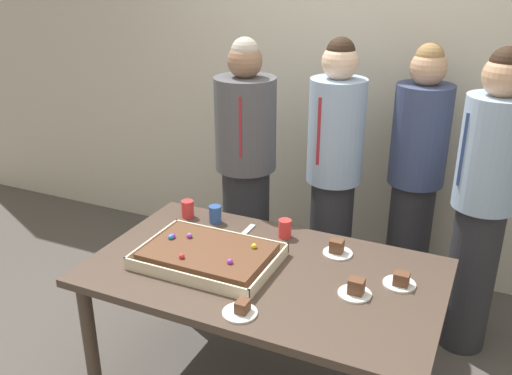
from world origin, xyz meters
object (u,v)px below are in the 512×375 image
Objects in this scene: sheet_cake at (208,255)px; person_green_shirt_behind at (334,174)px; drink_cup_middle at (215,214)px; cake_server_utensil at (246,232)px; plated_slice_near_left at (337,249)px; drink_cup_far_end at (188,209)px; plated_slice_far_right at (356,289)px; person_serving_front at (416,175)px; drink_cup_nearest at (285,229)px; person_left_edge_reaching at (483,202)px; party_table at (264,284)px; plated_slice_near_right at (241,310)px; person_striped_tie_right at (246,173)px; plated_slice_far_left at (400,281)px.

person_green_shirt_behind reaches higher than sheet_cake.
cake_server_utensil is at bearing -12.68° from drink_cup_middle.
plated_slice_near_left is 1.50× the size of drink_cup_far_end.
drink_cup_middle is (-0.92, 0.38, 0.02)m from plated_slice_far_right.
drink_cup_nearest is at bearing 0.02° from person_serving_front.
party_table is at bearing 6.00° from person_left_edge_reaching.
party_table is at bearing 99.22° from plated_slice_near_right.
drink_cup_far_end is at bearing -179.78° from drink_cup_nearest.
person_striped_tie_right is (-0.52, -0.17, -0.02)m from person_green_shirt_behind.
cake_server_utensil is 0.57m from person_striped_tie_right.
person_striped_tie_right is at bearing 121.01° from party_table.
person_green_shirt_behind is (0.31, 1.02, 0.12)m from sheet_cake.
person_green_shirt_behind is at bearing 87.92° from party_table.
plated_slice_far_right is at bearing 25.76° from person_left_edge_reaching.
person_green_shirt_behind is (-0.42, 1.01, 0.13)m from plated_slice_far_right.
plated_slice_near_left is at bearing -4.77° from drink_cup_middle.
plated_slice_near_left is 0.39m from plated_slice_far_left.
person_striped_tie_right is (-0.24, 0.50, 0.13)m from cake_server_utensil.
drink_cup_middle is 0.80m from person_green_shirt_behind.
drink_cup_far_end is 0.06× the size of person_serving_front.
plated_slice_far_left is at bearing -11.54° from cake_server_utensil.
plated_slice_far_left is 0.80m from person_left_edge_reaching.
plated_slice_near_left is at bearing 18.06° from person_serving_front.
plated_slice_near_right reaches higher than cake_server_utensil.
plated_slice_near_right is 0.74m from cake_server_utensil.
drink_cup_far_end is (-0.70, 0.72, 0.03)m from plated_slice_near_right.
drink_cup_far_end reaches higher than plated_slice_near_right.
plated_slice_near_left is 0.09× the size of person_left_edge_reaching.
plated_slice_near_right reaches higher than party_table.
person_striped_tie_right is 1.39m from person_left_edge_reaching.
person_left_edge_reaching reaches higher than person_serving_front.
plated_slice_near_right is at bearing 11.16° from person_striped_tie_right.
person_serving_front is (0.52, 0.87, 0.08)m from drink_cup_nearest.
person_green_shirt_behind is at bearing 124.78° from plated_slice_far_left.
drink_cup_nearest is at bearing 58.87° from sheet_cake.
person_green_shirt_behind is (0.67, 0.63, 0.11)m from drink_cup_far_end.
drink_cup_middle reaches higher than party_table.
person_left_edge_reaching is at bearing 80.09° from person_serving_front.
person_left_edge_reaching reaches higher than drink_cup_far_end.
person_left_edge_reaching is (0.87, -0.11, 0.01)m from person_green_shirt_behind.
person_serving_front is at bearing 58.96° from sheet_cake.
cake_server_utensil is 0.74m from person_green_shirt_behind.
person_striped_tie_right reaches higher than person_serving_front.
sheet_cake is at bearing -0.03° from person_striped_tie_right.
plated_slice_far_right is at bearing -37.82° from drink_cup_nearest.
person_striped_tie_right is (-1.11, 0.68, 0.11)m from plated_slice_far_left.
person_striped_tie_right is at bearing 148.54° from plated_slice_far_left.
plated_slice_far_right reaches higher than party_table.
person_serving_front is at bearing 135.69° from person_green_shirt_behind.
person_striped_tie_right reaches higher than plated_slice_far_right.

